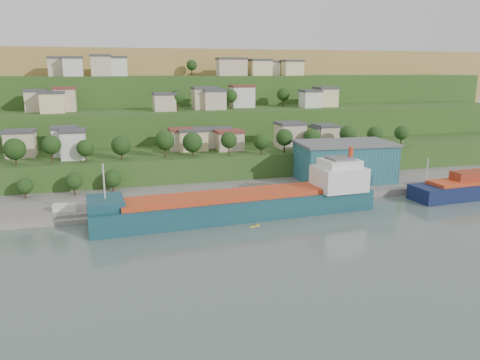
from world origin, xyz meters
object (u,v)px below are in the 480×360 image
object	(u,v)px
caravan	(65,209)
kayak_orange	(194,227)
cargo_ship_near	(247,205)
warehouse	(344,161)

from	to	relation	value
caravan	kayak_orange	bearing A→B (deg)	-17.28
kayak_orange	caravan	bearing A→B (deg)	166.73
cargo_ship_near	kayak_orange	xyz separation A→B (m)	(-15.18, -5.67, -2.85)
kayak_orange	warehouse	bearing A→B (deg)	42.44
warehouse	kayak_orange	bearing A→B (deg)	-148.22
cargo_ship_near	caravan	distance (m)	47.31
cargo_ship_near	kayak_orange	distance (m)	16.45
cargo_ship_near	kayak_orange	world-z (taller)	cargo_ship_near
kayak_orange	cargo_ship_near	bearing A→B (deg)	35.64
warehouse	caravan	bearing A→B (deg)	-167.62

